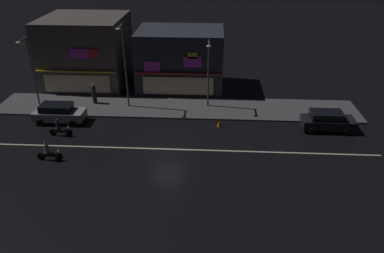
{
  "coord_description": "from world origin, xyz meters",
  "views": [
    {
      "loc": [
        3.33,
        -24.04,
        14.62
      ],
      "look_at": [
        1.9,
        0.96,
        1.51
      ],
      "focal_mm": 34.5,
      "sensor_mm": 36.0,
      "label": 1
    }
  ],
  "objects_px": {
    "streetlamp_west": "(30,66)",
    "motorcycle_lead": "(49,153)",
    "parked_car_trailing": "(59,113)",
    "streetlamp_mid": "(124,60)",
    "streetlamp_east": "(208,68)",
    "motorcycle_following": "(60,129)",
    "pedestrian_on_sidewalk": "(94,94)",
    "parked_car_near_kerb": "(327,121)",
    "traffic_cone": "(219,123)"
  },
  "relations": [
    {
      "from": "parked_car_near_kerb",
      "to": "motorcycle_following",
      "type": "relative_size",
      "value": 2.26
    },
    {
      "from": "streetlamp_east",
      "to": "parked_car_trailing",
      "type": "xyz_separation_m",
      "value": [
        -12.85,
        -3.64,
        -3.03
      ]
    },
    {
      "from": "streetlamp_east",
      "to": "traffic_cone",
      "type": "bearing_deg",
      "value": -74.32
    },
    {
      "from": "streetlamp_west",
      "to": "motorcycle_following",
      "type": "distance_m",
      "value": 7.71
    },
    {
      "from": "streetlamp_east",
      "to": "parked_car_near_kerb",
      "type": "bearing_deg",
      "value": -21.02
    },
    {
      "from": "streetlamp_west",
      "to": "streetlamp_mid",
      "type": "relative_size",
      "value": 0.84
    },
    {
      "from": "streetlamp_east",
      "to": "streetlamp_west",
      "type": "bearing_deg",
      "value": -177.84
    },
    {
      "from": "parked_car_near_kerb",
      "to": "motorcycle_lead",
      "type": "bearing_deg",
      "value": 15.44
    },
    {
      "from": "parked_car_trailing",
      "to": "motorcycle_lead",
      "type": "height_order",
      "value": "parked_car_trailing"
    },
    {
      "from": "parked_car_near_kerb",
      "to": "pedestrian_on_sidewalk",
      "type": "bearing_deg",
      "value": -11.07
    },
    {
      "from": "parked_car_trailing",
      "to": "motorcycle_following",
      "type": "relative_size",
      "value": 2.26
    },
    {
      "from": "streetlamp_west",
      "to": "motorcycle_lead",
      "type": "relative_size",
      "value": 3.42
    },
    {
      "from": "motorcycle_lead",
      "to": "motorcycle_following",
      "type": "xyz_separation_m",
      "value": [
        -0.57,
        3.65,
        0.0
      ]
    },
    {
      "from": "parked_car_near_kerb",
      "to": "motorcycle_following",
      "type": "xyz_separation_m",
      "value": [
        -21.88,
        -2.24,
        -0.24
      ]
    },
    {
      "from": "pedestrian_on_sidewalk",
      "to": "motorcycle_following",
      "type": "bearing_deg",
      "value": 179.36
    },
    {
      "from": "streetlamp_east",
      "to": "motorcycle_following",
      "type": "bearing_deg",
      "value": -152.83
    },
    {
      "from": "parked_car_trailing",
      "to": "streetlamp_mid",
      "type": "bearing_deg",
      "value": -149.41
    },
    {
      "from": "parked_car_trailing",
      "to": "traffic_cone",
      "type": "bearing_deg",
      "value": 179.69
    },
    {
      "from": "parked_car_trailing",
      "to": "motorcycle_following",
      "type": "height_order",
      "value": "parked_car_trailing"
    },
    {
      "from": "streetlamp_west",
      "to": "parked_car_near_kerb",
      "type": "bearing_deg",
      "value": -7.08
    },
    {
      "from": "motorcycle_following",
      "to": "traffic_cone",
      "type": "distance_m",
      "value": 13.13
    },
    {
      "from": "streetlamp_west",
      "to": "parked_car_trailing",
      "type": "height_order",
      "value": "streetlamp_west"
    },
    {
      "from": "streetlamp_mid",
      "to": "pedestrian_on_sidewalk",
      "type": "relative_size",
      "value": 3.93
    },
    {
      "from": "streetlamp_mid",
      "to": "parked_car_near_kerb",
      "type": "distance_m",
      "value": 18.21
    },
    {
      "from": "streetlamp_mid",
      "to": "parked_car_trailing",
      "type": "distance_m",
      "value": 7.3
    },
    {
      "from": "streetlamp_west",
      "to": "parked_car_near_kerb",
      "type": "xyz_separation_m",
      "value": [
        26.12,
        -3.24,
        -3.15
      ]
    },
    {
      "from": "streetlamp_east",
      "to": "motorcycle_following",
      "type": "distance_m",
      "value": 13.73
    },
    {
      "from": "streetlamp_west",
      "to": "pedestrian_on_sidewalk",
      "type": "distance_m",
      "value": 6.08
    },
    {
      "from": "streetlamp_east",
      "to": "parked_car_trailing",
      "type": "distance_m",
      "value": 13.69
    },
    {
      "from": "pedestrian_on_sidewalk",
      "to": "streetlamp_west",
      "type": "bearing_deg",
      "value": 107.49
    },
    {
      "from": "pedestrian_on_sidewalk",
      "to": "motorcycle_following",
      "type": "height_order",
      "value": "pedestrian_on_sidewalk"
    },
    {
      "from": "pedestrian_on_sidewalk",
      "to": "parked_car_near_kerb",
      "type": "bearing_deg",
      "value": -92.69
    },
    {
      "from": "motorcycle_lead",
      "to": "traffic_cone",
      "type": "relative_size",
      "value": 3.45
    },
    {
      "from": "parked_car_near_kerb",
      "to": "motorcycle_lead",
      "type": "distance_m",
      "value": 22.11
    },
    {
      "from": "streetlamp_east",
      "to": "motorcycle_following",
      "type": "xyz_separation_m",
      "value": [
        -11.86,
        -6.09,
        -3.27
      ]
    },
    {
      "from": "motorcycle_lead",
      "to": "motorcycle_following",
      "type": "height_order",
      "value": "same"
    },
    {
      "from": "motorcycle_lead",
      "to": "motorcycle_following",
      "type": "relative_size",
      "value": 1.0
    },
    {
      "from": "streetlamp_east",
      "to": "traffic_cone",
      "type": "xyz_separation_m",
      "value": [
        1.04,
        -3.71,
        -3.63
      ]
    },
    {
      "from": "streetlamp_mid",
      "to": "streetlamp_west",
      "type": "bearing_deg",
      "value": -179.03
    },
    {
      "from": "traffic_cone",
      "to": "parked_car_near_kerb",
      "type": "bearing_deg",
      "value": -0.86
    },
    {
      "from": "pedestrian_on_sidewalk",
      "to": "parked_car_trailing",
      "type": "xyz_separation_m",
      "value": [
        -1.99,
        -3.87,
        -0.18
      ]
    },
    {
      "from": "streetlamp_mid",
      "to": "parked_car_near_kerb",
      "type": "bearing_deg",
      "value": -10.96
    },
    {
      "from": "motorcycle_lead",
      "to": "motorcycle_following",
      "type": "bearing_deg",
      "value": -85.4
    },
    {
      "from": "streetlamp_west",
      "to": "parked_car_trailing",
      "type": "xyz_separation_m",
      "value": [
        3.25,
        -3.03,
        -3.15
      ]
    },
    {
      "from": "streetlamp_mid",
      "to": "parked_car_trailing",
      "type": "relative_size",
      "value": 1.8
    },
    {
      "from": "parked_car_near_kerb",
      "to": "motorcycle_lead",
      "type": "relative_size",
      "value": 2.26
    },
    {
      "from": "pedestrian_on_sidewalk",
      "to": "parked_car_trailing",
      "type": "distance_m",
      "value": 4.36
    },
    {
      "from": "streetlamp_east",
      "to": "traffic_cone",
      "type": "relative_size",
      "value": 11.42
    },
    {
      "from": "traffic_cone",
      "to": "parked_car_trailing",
      "type": "bearing_deg",
      "value": 179.69
    },
    {
      "from": "parked_car_near_kerb",
      "to": "parked_car_trailing",
      "type": "distance_m",
      "value": 22.87
    }
  ]
}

